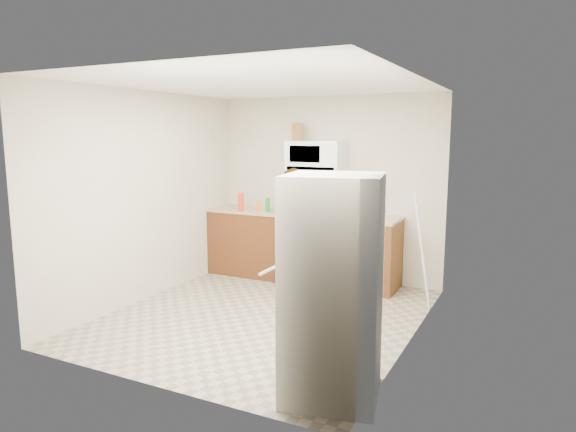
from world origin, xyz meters
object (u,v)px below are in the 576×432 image
Objects in this scene: microwave at (316,156)px; saucepan at (305,206)px; gas_range at (311,246)px; person at (294,231)px; kettle at (372,209)px; fridge at (333,288)px.

saucepan is at bearing 168.80° from microwave.
gas_range is 1.49× the size of microwave.
person reaches higher than kettle.
person is at bearing 109.76° from fridge.
kettle is at bearing -128.97° from person.
fridge is at bearing -94.08° from kettle.
saucepan is at bearing -70.55° from person.
gas_range is at bearing -43.57° from saucepan.
gas_range is at bearing 178.60° from kettle.
gas_range is 0.57m from saucepan.
gas_range is 0.96m from kettle.
microwave is at bearing 103.39° from fridge.
microwave is 0.45× the size of fridge.
microwave is 4.38× the size of kettle.
microwave is 1.15m from person.
person is at bearing -75.55° from saucepan.
kettle is at bearing 14.74° from gas_range.
microwave is 0.48× the size of person.
gas_range reaches higher than kettle.
saucepan is (-0.19, 0.74, 0.22)m from person.
fridge is at bearing -61.76° from saucepan.
gas_range is 0.71× the size of person.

